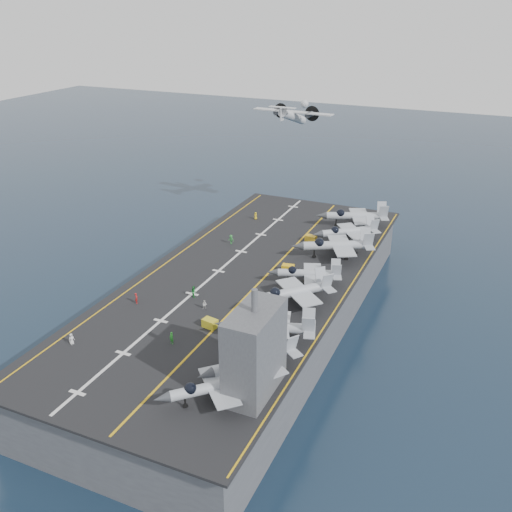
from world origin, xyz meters
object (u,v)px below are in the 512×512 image
at_px(island_superstructure, 255,342).
at_px(fighter_jet_0, 214,386).
at_px(transport_plane, 293,117).
at_px(tow_cart_a, 210,323).

distance_m(island_superstructure, fighter_jet_0, 7.63).
bearing_deg(transport_plane, tow_cart_a, -78.27).
distance_m(fighter_jet_0, transport_plane, 98.17).
height_order(tow_cart_a, transport_plane, transport_plane).
bearing_deg(transport_plane, fighter_jet_0, -74.93).
bearing_deg(island_superstructure, tow_cart_a, 138.06).
height_order(fighter_jet_0, tow_cart_a, fighter_jet_0).
xyz_separation_m(island_superstructure, tow_cart_a, (-12.88, 11.57, -6.81)).
xyz_separation_m(island_superstructure, fighter_jet_0, (-3.86, -4.10, -5.15)).
relative_size(fighter_jet_0, tow_cart_a, 6.37).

